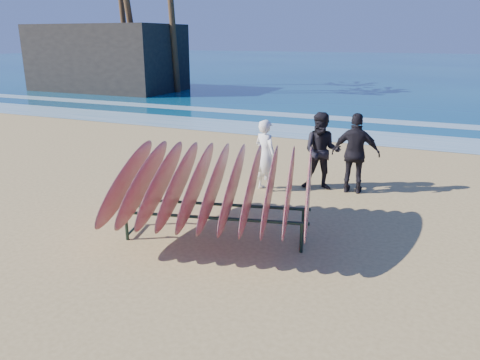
{
  "coord_description": "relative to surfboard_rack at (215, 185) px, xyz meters",
  "views": [
    {
      "loc": [
        3.11,
        -6.32,
        3.34
      ],
      "look_at": [
        0.0,
        0.8,
        0.95
      ],
      "focal_mm": 35.0,
      "sensor_mm": 36.0,
      "label": 1
    }
  ],
  "objects": [
    {
      "name": "ground",
      "position": [
        0.26,
        -0.34,
        -0.97
      ],
      "size": [
        120.0,
        120.0,
        0.0
      ],
      "primitive_type": "plane",
      "color": "tan",
      "rests_on": "ground"
    },
    {
      "name": "ocean",
      "position": [
        0.26,
        54.66,
        -0.96
      ],
      "size": [
        160.0,
        160.0,
        0.0
      ],
      "primitive_type": "plane",
      "color": "navy",
      "rests_on": "ground"
    },
    {
      "name": "foam_near",
      "position": [
        0.26,
        9.66,
        -0.96
      ],
      "size": [
        160.0,
        160.0,
        0.0
      ],
      "primitive_type": "plane",
      "color": "white",
      "rests_on": "ground"
    },
    {
      "name": "foam_far",
      "position": [
        0.26,
        13.16,
        -0.96
      ],
      "size": [
        160.0,
        160.0,
        0.0
      ],
      "primitive_type": "plane",
      "color": "white",
      "rests_on": "ground"
    },
    {
      "name": "surfboard_rack",
      "position": [
        0.0,
        0.0,
        0.0
      ],
      "size": [
        3.74,
        3.42,
        1.62
      ],
      "rotation": [
        0.0,
        0.0,
        0.24
      ],
      "color": "#1D2E26",
      "rests_on": "ground"
    },
    {
      "name": "person_white",
      "position": [
        -0.17,
        2.85,
        -0.17
      ],
      "size": [
        0.69,
        0.59,
        1.6
      ],
      "primitive_type": "imported",
      "rotation": [
        0.0,
        0.0,
        2.71
      ],
      "color": "white",
      "rests_on": "ground"
    },
    {
      "name": "person_dark_a",
      "position": [
        0.97,
        3.41,
        -0.09
      ],
      "size": [
        0.96,
        0.8,
        1.75
      ],
      "primitive_type": "imported",
      "rotation": [
        0.0,
        0.0,
        0.18
      ],
      "color": "black",
      "rests_on": "ground"
    },
    {
      "name": "person_dark_b",
      "position": [
        1.71,
        3.47,
        -0.08
      ],
      "size": [
        1.07,
        0.5,
        1.78
      ],
      "primitive_type": "imported",
      "rotation": [
        0.0,
        0.0,
        3.21
      ],
      "color": "black",
      "rests_on": "ground"
    },
    {
      "name": "building",
      "position": [
        -16.78,
        18.22,
        1.07
      ],
      "size": [
        9.15,
        5.08,
        4.07
      ],
      "primitive_type": "cube",
      "color": "#2D2823",
      "rests_on": "ground"
    }
  ]
}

